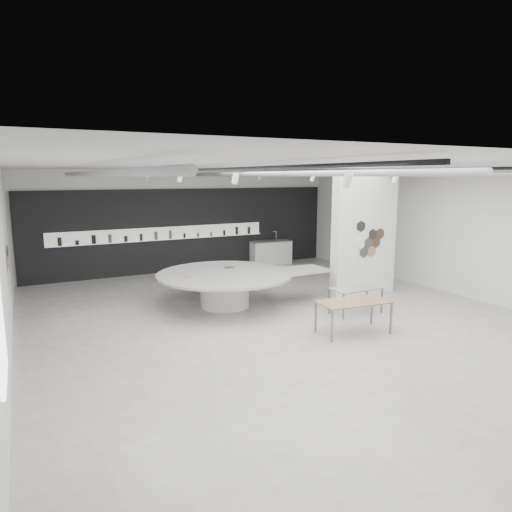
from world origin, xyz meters
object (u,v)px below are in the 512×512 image
display_island (228,284)px  kitchen_counter (271,252)px  sample_table_wood (354,304)px  sample_table_stone (356,290)px  partition_column (364,236)px

display_island → kitchen_counter: size_ratio=2.76×
sample_table_wood → kitchen_counter: bearing=73.5°
display_island → sample_table_wood: display_island is taller
sample_table_stone → kitchen_counter: kitchen_counter is taller
sample_table_stone → kitchen_counter: bearing=79.0°
sample_table_wood → kitchen_counter: 8.57m
partition_column → kitchen_counter: 5.69m
sample_table_stone → kitchen_counter: 7.14m
partition_column → kitchen_counter: bearing=91.1°
partition_column → kitchen_counter: partition_column is taller
partition_column → sample_table_stone: bearing=-135.0°
partition_column → sample_table_wood: partition_column is taller
partition_column → sample_table_wood: (-2.54, -2.67, -1.10)m
kitchen_counter → display_island: bearing=-126.1°
sample_table_wood → sample_table_stone: sample_table_wood is taller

